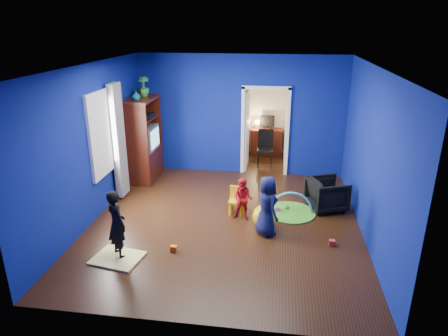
# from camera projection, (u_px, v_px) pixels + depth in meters

# --- Properties ---
(floor) EXTENTS (5.00, 5.50, 0.01)m
(floor) POSITION_uv_depth(u_px,v_px,m) (225.00, 222.00, 7.59)
(floor) COLOR black
(floor) RESTS_ON ground
(ceiling) EXTENTS (5.00, 5.50, 0.01)m
(ceiling) POSITION_uv_depth(u_px,v_px,m) (225.00, 66.00, 6.59)
(ceiling) COLOR white
(ceiling) RESTS_ON wall_back
(wall_back) EXTENTS (5.00, 0.02, 2.90)m
(wall_back) POSITION_uv_depth(u_px,v_px,m) (241.00, 116.00, 9.65)
(wall_back) COLOR navy
(wall_back) RESTS_ON floor
(wall_front) EXTENTS (5.00, 0.02, 2.90)m
(wall_front) POSITION_uv_depth(u_px,v_px,m) (192.00, 222.00, 4.54)
(wall_front) COLOR navy
(wall_front) RESTS_ON floor
(wall_left) EXTENTS (0.02, 5.50, 2.90)m
(wall_left) POSITION_uv_depth(u_px,v_px,m) (92.00, 144.00, 7.42)
(wall_left) COLOR navy
(wall_left) RESTS_ON floor
(wall_right) EXTENTS (0.02, 5.50, 2.90)m
(wall_right) POSITION_uv_depth(u_px,v_px,m) (371.00, 156.00, 6.77)
(wall_right) COLOR navy
(wall_right) RESTS_ON floor
(alcove) EXTENTS (1.00, 1.75, 2.50)m
(alcove) POSITION_uv_depth(u_px,v_px,m) (267.00, 117.00, 10.45)
(alcove) COLOR silver
(alcove) RESTS_ON floor
(armchair) EXTENTS (0.90, 0.89, 0.64)m
(armchair) POSITION_uv_depth(u_px,v_px,m) (327.00, 194.00, 8.04)
(armchair) COLOR black
(armchair) RESTS_ON floor
(child_black) EXTENTS (0.50, 0.49, 1.15)m
(child_black) POSITION_uv_depth(u_px,v_px,m) (117.00, 224.00, 6.32)
(child_black) COLOR black
(child_black) RESTS_ON floor
(child_navy) EXTENTS (0.58, 0.64, 1.10)m
(child_navy) POSITION_uv_depth(u_px,v_px,m) (267.00, 206.00, 7.01)
(child_navy) COLOR #0E1034
(child_navy) RESTS_ON floor
(toddler_red) EXTENTS (0.45, 0.37, 0.84)m
(toddler_red) POSITION_uv_depth(u_px,v_px,m) (243.00, 199.00, 7.58)
(toddler_red) COLOR red
(toddler_red) RESTS_ON floor
(vase) EXTENTS (0.20, 0.20, 0.20)m
(vase) POSITION_uv_depth(u_px,v_px,m) (136.00, 96.00, 8.75)
(vase) COLOR #0D5F69
(vase) RESTS_ON tv_armoire
(potted_plant) EXTENTS (0.32, 0.32, 0.46)m
(potted_plant) POSITION_uv_depth(u_px,v_px,m) (143.00, 86.00, 9.19)
(potted_plant) COLOR green
(potted_plant) RESTS_ON tv_armoire
(tv_armoire) EXTENTS (0.58, 1.14, 1.96)m
(tv_armoire) POSITION_uv_depth(u_px,v_px,m) (144.00, 139.00, 9.40)
(tv_armoire) COLOR #3C120A
(tv_armoire) RESTS_ON floor
(crt_tv) EXTENTS (0.46, 0.70, 0.54)m
(crt_tv) POSITION_uv_depth(u_px,v_px,m) (145.00, 138.00, 9.38)
(crt_tv) COLOR silver
(crt_tv) RESTS_ON tv_armoire
(yellow_blanket) EXTENTS (0.84, 0.72, 0.03)m
(yellow_blanket) POSITION_uv_depth(u_px,v_px,m) (118.00, 258.00, 6.42)
(yellow_blanket) COLOR #F2E07A
(yellow_blanket) RESTS_ON floor
(hopper_ball) EXTENTS (0.42, 0.42, 0.42)m
(hopper_ball) POSITION_uv_depth(u_px,v_px,m) (264.00, 216.00, 7.37)
(hopper_ball) COLOR yellow
(hopper_ball) RESTS_ON floor
(kid_chair) EXTENTS (0.30, 0.30, 0.50)m
(kid_chair) POSITION_uv_depth(u_px,v_px,m) (236.00, 202.00, 7.84)
(kid_chair) COLOR yellow
(kid_chair) RESTS_ON floor
(play_mat) EXTENTS (1.00, 1.00, 0.03)m
(play_mat) POSITION_uv_depth(u_px,v_px,m) (290.00, 212.00, 7.96)
(play_mat) COLOR green
(play_mat) RESTS_ON floor
(toy_arch) EXTENTS (0.89, 0.13, 0.89)m
(toy_arch) POSITION_uv_depth(u_px,v_px,m) (290.00, 212.00, 7.96)
(toy_arch) COLOR #3F8CD8
(toy_arch) RESTS_ON floor
(window_left) EXTENTS (0.03, 0.95, 1.55)m
(window_left) POSITION_uv_depth(u_px,v_px,m) (100.00, 134.00, 7.71)
(window_left) COLOR white
(window_left) RESTS_ON wall_left
(curtain) EXTENTS (0.14, 0.42, 2.40)m
(curtain) POSITION_uv_depth(u_px,v_px,m) (119.00, 141.00, 8.31)
(curtain) COLOR slate
(curtain) RESTS_ON floor
(doorway) EXTENTS (1.16, 0.10, 2.10)m
(doorway) POSITION_uv_depth(u_px,v_px,m) (265.00, 133.00, 9.71)
(doorway) COLOR white
(doorway) RESTS_ON floor
(study_desk) EXTENTS (0.88, 0.44, 0.75)m
(study_desk) POSITION_uv_depth(u_px,v_px,m) (266.00, 142.00, 11.34)
(study_desk) COLOR #3D140A
(study_desk) RESTS_ON floor
(desk_monitor) EXTENTS (0.40, 0.05, 0.32)m
(desk_monitor) POSITION_uv_depth(u_px,v_px,m) (267.00, 121.00, 11.26)
(desk_monitor) COLOR black
(desk_monitor) RESTS_ON study_desk
(desk_lamp) EXTENTS (0.14, 0.14, 0.14)m
(desk_lamp) POSITION_uv_depth(u_px,v_px,m) (257.00, 122.00, 11.24)
(desk_lamp) COLOR #FFD88C
(desk_lamp) RESTS_ON study_desk
(folding_chair) EXTENTS (0.40, 0.40, 0.92)m
(folding_chair) POSITION_uv_depth(u_px,v_px,m) (265.00, 149.00, 10.42)
(folding_chair) COLOR black
(folding_chair) RESTS_ON floor
(book_shelf) EXTENTS (0.88, 0.24, 0.04)m
(book_shelf) POSITION_uv_depth(u_px,v_px,m) (269.00, 83.00, 10.88)
(book_shelf) COLOR white
(book_shelf) RESTS_ON study_desk
(toy_0) EXTENTS (0.10, 0.08, 0.10)m
(toy_0) POSITION_uv_depth(u_px,v_px,m) (332.00, 243.00, 6.80)
(toy_0) COLOR red
(toy_0) RESTS_ON floor
(toy_1) EXTENTS (0.11, 0.11, 0.11)m
(toy_1) POSITION_uv_depth(u_px,v_px,m) (337.00, 207.00, 8.08)
(toy_1) COLOR #2794DD
(toy_1) RESTS_ON floor
(toy_2) EXTENTS (0.10, 0.08, 0.10)m
(toy_2) POSITION_uv_depth(u_px,v_px,m) (174.00, 249.00, 6.62)
(toy_2) COLOR #E4570C
(toy_2) RESTS_ON floor
(toy_3) EXTENTS (0.11, 0.11, 0.11)m
(toy_3) POSITION_uv_depth(u_px,v_px,m) (286.00, 207.00, 8.08)
(toy_3) COLOR green
(toy_3) RESTS_ON floor
(toy_4) EXTENTS (0.10, 0.08, 0.10)m
(toy_4) POSITION_uv_depth(u_px,v_px,m) (278.00, 210.00, 8.00)
(toy_4) COLOR #CD4DA9
(toy_4) RESTS_ON floor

